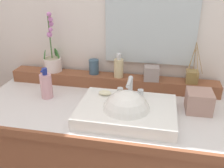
# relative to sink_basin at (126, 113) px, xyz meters

# --- Properties ---
(wall_back) EXTENTS (3.09, 0.20, 2.53)m
(wall_back) POSITION_rel_sink_basin_xyz_m (-0.15, 0.52, 0.39)
(wall_back) COLOR silver
(wall_back) RESTS_ON ground
(vanity_cabinet) EXTENTS (1.38, 0.63, 0.85)m
(vanity_cabinet) POSITION_rel_sink_basin_xyz_m (-0.15, 0.10, -0.45)
(vanity_cabinet) COLOR brown
(vanity_cabinet) RESTS_ON ground
(back_ledge) EXTENTS (1.30, 0.11, 0.08)m
(back_ledge) POSITION_rel_sink_basin_xyz_m (-0.15, 0.34, 0.01)
(back_ledge) COLOR brown
(back_ledge) RESTS_ON vanity_cabinet
(sink_basin) EXTENTS (0.48, 0.35, 0.27)m
(sink_basin) POSITION_rel_sink_basin_xyz_m (0.00, 0.00, 0.00)
(sink_basin) COLOR white
(sink_basin) RESTS_ON vanity_cabinet
(soap_bar) EXTENTS (0.07, 0.04, 0.02)m
(soap_bar) POSITION_rel_sink_basin_xyz_m (-0.13, 0.11, 0.05)
(soap_bar) COLOR beige
(soap_bar) RESTS_ON sink_basin
(potted_plant) EXTENTS (0.12, 0.12, 0.38)m
(potted_plant) POSITION_rel_sink_basin_xyz_m (-0.54, 0.35, 0.12)
(potted_plant) COLOR silver
(potted_plant) RESTS_ON back_ledge
(soap_dispenser) EXTENTS (0.06, 0.06, 0.15)m
(soap_dispenser) POSITION_rel_sink_basin_xyz_m (-0.10, 0.33, 0.11)
(soap_dispenser) COLOR #D1BA89
(soap_dispenser) RESTS_ON back_ledge
(tumbler_cup) EXTENTS (0.06, 0.06, 0.09)m
(tumbler_cup) POSITION_rel_sink_basin_xyz_m (-0.26, 0.35, 0.09)
(tumbler_cup) COLOR #395267
(tumbler_cup) RESTS_ON back_ledge
(reed_diffuser) EXTENTS (0.10, 0.11, 0.24)m
(reed_diffuser) POSITION_rel_sink_basin_xyz_m (0.33, 0.33, 0.09)
(reed_diffuser) COLOR olive
(reed_diffuser) RESTS_ON back_ledge
(trinket_box) EXTENTS (0.09, 0.08, 0.09)m
(trinket_box) POSITION_rel_sink_basin_xyz_m (0.10, 0.32, 0.09)
(trinket_box) COLOR gray
(trinket_box) RESTS_ON back_ledge
(lotion_bottle) EXTENTS (0.07, 0.07, 0.18)m
(lotion_bottle) POSITION_rel_sink_basin_xyz_m (-0.48, 0.13, 0.05)
(lotion_bottle) COLOR #D99EA6
(lotion_bottle) RESTS_ON vanity_cabinet
(tissue_box) EXTENTS (0.13, 0.13, 0.11)m
(tissue_box) POSITION_rel_sink_basin_xyz_m (0.36, 0.14, 0.03)
(tissue_box) COLOR tan
(tissue_box) RESTS_ON vanity_cabinet
(mirror) EXTENTS (0.53, 0.02, 0.61)m
(mirror) POSITION_rel_sink_basin_xyz_m (0.07, 0.41, 0.43)
(mirror) COLOR silver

